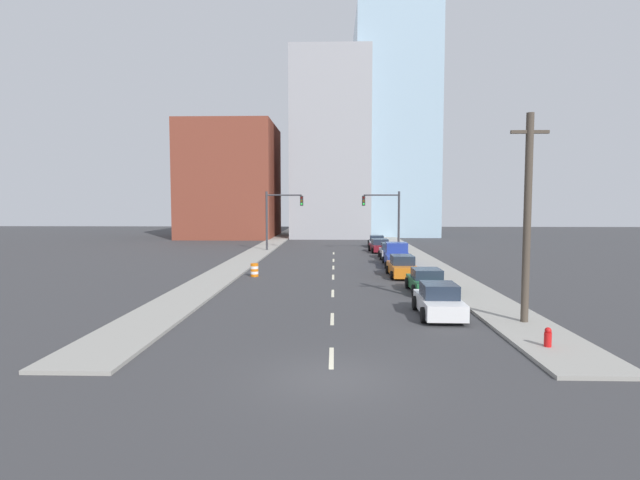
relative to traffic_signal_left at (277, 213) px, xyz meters
The scene contains 25 objects.
ground_plane 40.99m from the traffic_signal_left, 81.13° to the right, with size 200.00×200.00×0.00m, color #38383A.
sidewalk_left 7.71m from the traffic_signal_left, 106.52° to the left, with size 2.85×93.00×0.14m.
sidewalk_right 16.25m from the traffic_signal_left, 23.33° to the left, with size 2.85×93.00×0.14m.
lane_stripe_at_2m 39.02m from the traffic_signal_left, 80.67° to the right, with size 0.16×2.40×0.01m, color beige.
lane_stripe_at_8m 33.39m from the traffic_signal_left, 79.06° to the right, with size 0.16×2.40×0.01m, color beige.
lane_stripe_at_14m 27.11m from the traffic_signal_left, 76.42° to the right, with size 0.16×2.40×0.01m, color beige.
lane_stripe_at_21m 20.96m from the traffic_signal_left, 72.16° to the right, with size 0.16×2.40×0.01m, color beige.
lane_stripe_at_26m 16.07m from the traffic_signal_left, 66.07° to the right, with size 0.16×2.40×0.01m, color beige.
lane_stripe_at_31m 11.73m from the traffic_signal_left, 54.92° to the right, with size 0.16×2.40×0.01m, color beige.
lane_stripe_at_38m 7.93m from the traffic_signal_left, 20.18° to the right, with size 0.16×2.40×0.01m, color beige.
building_brick_left 26.02m from the traffic_signal_left, 112.85° to the left, with size 14.00×16.00×17.53m.
building_office_center 29.87m from the traffic_signal_left, 78.33° to the left, with size 12.00×20.00×28.21m.
building_glass_right 38.02m from the traffic_signal_left, 62.82° to the left, with size 13.00×20.00×35.56m.
traffic_signal_left is the anchor object (origin of this frame).
traffic_signal_right 12.31m from the traffic_signal_left, ahead, with size 4.17×0.35×6.60m.
utility_pole_right_near 36.43m from the traffic_signal_left, 66.34° to the right, with size 1.60×0.32×9.06m.
traffic_barrel 19.80m from the traffic_signal_left, 88.18° to the right, with size 0.56×0.56×0.95m.
fire_hydrant 39.93m from the traffic_signal_left, 69.35° to the right, with size 0.26×0.26×0.84m.
sedan_white 33.94m from the traffic_signal_left, 70.52° to the right, with size 2.13×4.37×1.55m.
sedan_green 28.35m from the traffic_signal_left, 65.10° to the right, with size 2.14×4.34×1.40m.
sedan_orange 22.43m from the traffic_signal_left, 59.41° to the right, with size 2.05×4.77×1.54m.
pickup_truck_blue 17.74m from the traffic_signal_left, 47.84° to the right, with size 2.50×6.09×1.93m.
sedan_silver 14.17m from the traffic_signal_left, 31.13° to the right, with size 2.21×4.26×1.49m.
sedan_maroon 11.88m from the traffic_signal_left, ahead, with size 2.32×4.57×1.44m.
sedan_gray 13.41m from the traffic_signal_left, 26.84° to the left, with size 2.28×4.65×1.39m.
Camera 1 is at (0.10, -14.64, 5.23)m, focal length 28.00 mm.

